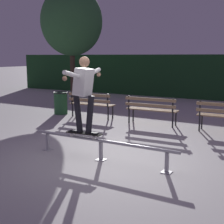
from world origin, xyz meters
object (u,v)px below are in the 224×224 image
at_px(grind_rail, 101,145).
at_px(skateboarder, 84,88).
at_px(park_bench_leftmost, 91,102).
at_px(park_bench_left_center, 151,107).
at_px(skateboard, 84,133).
at_px(tree_far_left, 72,22).
at_px(trash_can, 61,103).

bearing_deg(grind_rail, skateboarder, 179.97).
height_order(park_bench_leftmost, park_bench_left_center, same).
relative_size(grind_rail, skateboard, 4.17).
distance_m(grind_rail, skateboarder, 1.19).
bearing_deg(tree_far_left, skateboard, -51.44).
bearing_deg(skateboard, park_bench_leftmost, 121.92).
distance_m(skateboard, tree_far_left, 8.63).
bearing_deg(park_bench_left_center, tree_far_left, 151.63).
height_order(skateboarder, park_bench_left_center, skateboarder).
relative_size(skateboard, trash_can, 0.99).
xyz_separation_m(skateboarder, tree_far_left, (-5.03, 6.31, 2.12)).
relative_size(skateboard, skateboarder, 0.51).
xyz_separation_m(grind_rail, trash_can, (-4.01, 3.67, 0.09)).
relative_size(skateboarder, tree_far_left, 0.31).
xyz_separation_m(skateboard, park_bench_leftmost, (-2.25, 3.61, 0.03)).
bearing_deg(park_bench_left_center, skateboarder, -89.28).
bearing_deg(tree_far_left, skateboarder, -51.42).
bearing_deg(trash_can, tree_far_left, 118.31).
relative_size(skateboard, park_bench_left_center, 0.49).
bearing_deg(skateboarder, skateboard, -175.66).
xyz_separation_m(grind_rail, skateboard, (-0.40, 0.00, 0.18)).
bearing_deg(grind_rail, tree_far_left, 130.74).
bearing_deg(park_bench_leftmost, skateboard, -58.08).
distance_m(skateboard, skateboarder, 0.94).
distance_m(skateboard, park_bench_left_center, 3.61).
xyz_separation_m(park_bench_leftmost, trash_can, (-1.36, 0.06, -0.12)).
height_order(skateboard, tree_far_left, tree_far_left).
distance_m(skateboarder, trash_can, 5.25).
bearing_deg(skateboarder, trash_can, 134.52).
xyz_separation_m(grind_rail, tree_far_left, (-5.43, 6.31, 3.24)).
height_order(grind_rail, skateboard, skateboard).
bearing_deg(grind_rail, trash_can, 137.54).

